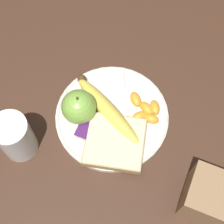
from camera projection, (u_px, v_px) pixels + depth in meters
ground_plane at (112, 118)px, 0.78m from camera, size 3.00×3.00×0.00m
plate at (112, 117)px, 0.78m from camera, size 0.23×0.23×0.01m
juice_glass at (16, 138)px, 0.71m from camera, size 0.07×0.07×0.11m
apple at (79, 107)px, 0.74m from camera, size 0.07×0.07×0.08m
banana at (109, 109)px, 0.76m from camera, size 0.19×0.12×0.03m
bread_slice at (115, 142)px, 0.74m from camera, size 0.14×0.13×0.02m
fork at (123, 117)px, 0.77m from camera, size 0.08×0.17×0.00m
jam_packet at (89, 132)px, 0.75m from camera, size 0.05×0.04×0.02m
orange_segment_0 at (151, 119)px, 0.76m from camera, size 0.03×0.02×0.02m
orange_segment_1 at (146, 108)px, 0.77m from camera, size 0.04×0.03×0.02m
orange_segment_2 at (139, 116)px, 0.76m from camera, size 0.04×0.04×0.02m
orange_segment_3 at (136, 99)px, 0.78m from camera, size 0.04×0.04×0.02m
orange_segment_4 at (131, 125)px, 0.76m from camera, size 0.04×0.03×0.02m
orange_segment_5 at (155, 107)px, 0.77m from camera, size 0.03×0.04×0.02m
orange_segment_6 at (130, 120)px, 0.76m from camera, size 0.03×0.02×0.02m
condiment_caddy at (209, 197)px, 0.67m from camera, size 0.08×0.08×0.10m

